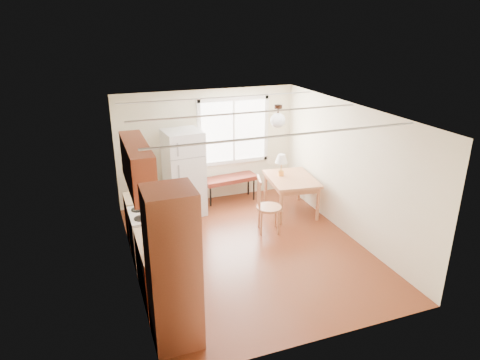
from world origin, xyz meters
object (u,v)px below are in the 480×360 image
refrigerator (184,173)px  dining_table (291,182)px  chair (264,201)px  bench (230,180)px

refrigerator → dining_table: bearing=-24.1°
dining_table → chair: size_ratio=1.22×
bench → chair: chair is taller
refrigerator → bench: (1.11, 0.30, -0.40)m
chair → dining_table: bearing=51.0°
bench → chair: size_ratio=1.14×
bench → dining_table: (1.01, -1.02, 0.17)m
bench → dining_table: 1.45m
refrigerator → dining_table: 2.26m
bench → dining_table: size_ratio=0.94×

